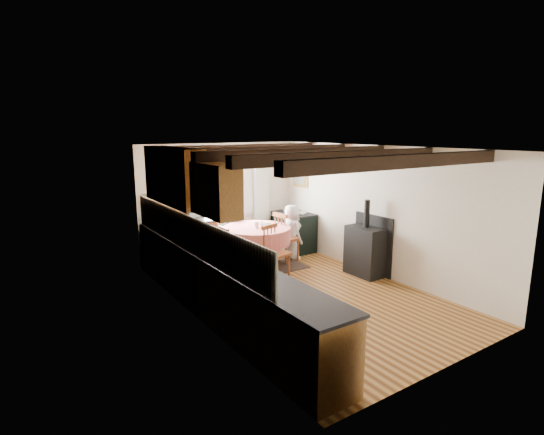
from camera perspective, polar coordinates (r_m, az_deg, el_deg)
floor at (r=7.24m, az=3.58°, el=-10.03°), size 3.60×5.50×0.00m
ceiling at (r=6.73m, az=3.84°, el=9.31°), size 3.60×5.50×0.00m
wall_back at (r=9.18m, az=-6.79°, el=2.37°), size 3.60×0.00×2.40m
wall_front at (r=5.07m, az=23.08°, el=-6.26°), size 3.60×0.00×2.40m
wall_left at (r=5.99m, az=-10.12°, el=-2.78°), size 0.00×5.50×2.40m
wall_right at (r=8.09m, az=13.89°, el=0.83°), size 0.00×5.50×2.40m
beam_a at (r=5.29m, az=17.24°, el=7.18°), size 3.60×0.16×0.16m
beam_b at (r=5.97m, az=9.74°, el=8.00°), size 3.60×0.16×0.16m
beam_c at (r=6.73m, az=3.83°, el=8.54°), size 3.60×0.16×0.16m
beam_d at (r=7.55m, az=-0.85°, el=8.91°), size 3.60×0.16×0.16m
beam_e at (r=8.41m, az=-4.61°, el=9.16°), size 3.60×0.16×0.16m
splash_left at (r=6.27m, az=-11.06°, el=-2.17°), size 0.02×4.50×0.55m
splash_back at (r=8.76m, az=-12.56°, el=1.72°), size 1.40×0.02×0.55m
base_cabinet_left at (r=6.34m, az=-7.36°, el=-9.08°), size 0.60×5.30×0.88m
base_cabinet_back at (r=8.65m, az=-11.97°, el=-3.54°), size 1.30×0.60×0.88m
worktop_left at (r=6.20m, az=-7.31°, el=-5.07°), size 0.64×5.30×0.04m
worktop_back at (r=8.53m, az=-12.05°, el=-0.59°), size 1.30×0.64×0.04m
wall_cabinet_glass at (r=7.02m, az=-13.05°, el=5.45°), size 0.34×1.80×0.90m
wall_cabinet_solid at (r=5.66m, az=-7.57°, el=3.69°), size 0.34×0.90×0.70m
window_frame at (r=9.16m, az=-6.25°, el=4.88°), size 1.34×0.03×1.54m
window_pane at (r=9.16m, az=-6.26°, el=4.89°), size 1.20×0.01×1.40m
curtain_left at (r=8.80m, az=-10.83°, el=1.17°), size 0.35×0.10×2.10m
curtain_right at (r=9.57m, az=-1.43°, el=2.23°), size 0.35×0.10×2.10m
curtain_rod at (r=9.03m, az=-6.08°, el=8.61°), size 2.00×0.03×0.03m
wall_picture at (r=9.68m, az=3.80°, el=5.89°), size 0.04×0.50×0.60m
wall_plate at (r=9.61m, az=-1.17°, el=5.87°), size 0.30×0.02×0.30m
rug at (r=8.56m, az=-2.03°, el=-6.49°), size 1.70×1.32×0.01m
dining_table at (r=8.44m, az=-2.05°, el=-3.95°), size 1.33×1.33×0.80m
chair_near at (r=7.79m, az=0.61°, el=-4.61°), size 0.52×0.54×0.98m
chair_left at (r=8.02m, az=-7.43°, el=-4.54°), size 0.40×0.39×0.89m
chair_right at (r=8.81m, az=1.96°, el=-2.55°), size 0.50×0.48×1.02m
aga_range at (r=9.57m, az=2.92°, el=-1.83°), size 0.62×0.95×0.88m
cast_iron_stove at (r=8.07m, az=12.41°, el=-2.68°), size 0.43×0.71×1.42m
child_far at (r=8.98m, az=-4.82°, el=-1.68°), size 0.44×0.29×1.21m
child_right at (r=8.90m, az=2.61°, el=-1.95°), size 0.37×0.57×1.15m
bowl_a at (r=8.53m, az=-1.13°, el=-0.84°), size 0.28×0.28×0.05m
bowl_b at (r=8.37m, az=-0.55°, el=-1.06°), size 0.26×0.26×0.06m
cup at (r=8.30m, az=-2.06°, el=-1.01°), size 0.13×0.13×0.10m
canister_tall at (r=8.50m, az=-13.88°, el=0.31°), size 0.15×0.15×0.26m
canister_wide at (r=8.66m, az=-11.43°, el=0.51°), size 0.20×0.20×0.22m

